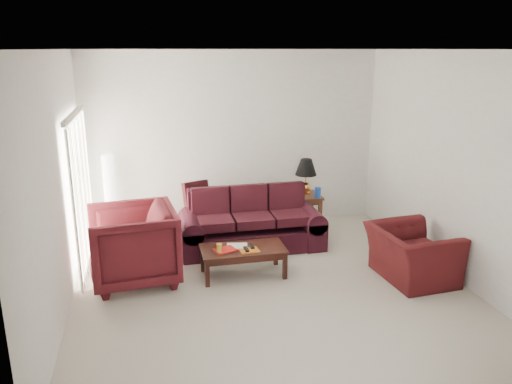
{
  "coord_description": "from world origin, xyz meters",
  "views": [
    {
      "loc": [
        -1.51,
        -5.78,
        3.01
      ],
      "look_at": [
        0.0,
        0.85,
        1.05
      ],
      "focal_mm": 35.0,
      "sensor_mm": 36.0,
      "label": 1
    }
  ],
  "objects_px": {
    "armchair_left": "(133,245)",
    "coffee_table": "(243,261)",
    "end_table": "(303,212)",
    "floor_lamp": "(111,197)",
    "armchair_right": "(412,254)",
    "sofa": "(251,220)"
  },
  "relations": [
    {
      "from": "floor_lamp",
      "to": "armchair_right",
      "type": "height_order",
      "value": "floor_lamp"
    },
    {
      "from": "end_table",
      "to": "floor_lamp",
      "type": "relative_size",
      "value": 0.42
    },
    {
      "from": "armchair_left",
      "to": "coffee_table",
      "type": "relative_size",
      "value": 0.98
    },
    {
      "from": "sofa",
      "to": "armchair_right",
      "type": "bearing_deg",
      "value": -34.55
    },
    {
      "from": "armchair_left",
      "to": "coffee_table",
      "type": "xyz_separation_m",
      "value": [
        1.45,
        -0.15,
        -0.31
      ]
    },
    {
      "from": "end_table",
      "to": "armchair_left",
      "type": "bearing_deg",
      "value": -152.82
    },
    {
      "from": "armchair_left",
      "to": "coffee_table",
      "type": "distance_m",
      "value": 1.49
    },
    {
      "from": "armchair_right",
      "to": "armchair_left",
      "type": "bearing_deg",
      "value": 74.23
    },
    {
      "from": "floor_lamp",
      "to": "coffee_table",
      "type": "height_order",
      "value": "floor_lamp"
    },
    {
      "from": "floor_lamp",
      "to": "armchair_right",
      "type": "xyz_separation_m",
      "value": [
        3.99,
        -2.39,
        -0.36
      ]
    },
    {
      "from": "end_table",
      "to": "armchair_right",
      "type": "relative_size",
      "value": 0.56
    },
    {
      "from": "sofa",
      "to": "end_table",
      "type": "height_order",
      "value": "sofa"
    },
    {
      "from": "floor_lamp",
      "to": "armchair_left",
      "type": "relative_size",
      "value": 1.27
    },
    {
      "from": "sofa",
      "to": "armchair_left",
      "type": "xyz_separation_m",
      "value": [
        -1.77,
        -0.79,
        0.06
      ]
    },
    {
      "from": "sofa",
      "to": "armchair_left",
      "type": "relative_size",
      "value": 1.96
    },
    {
      "from": "floor_lamp",
      "to": "armchair_left",
      "type": "xyz_separation_m",
      "value": [
        0.35,
        -1.64,
        -0.2
      ]
    },
    {
      "from": "sofa",
      "to": "coffee_table",
      "type": "bearing_deg",
      "value": -103.74
    },
    {
      "from": "floor_lamp",
      "to": "armchair_left",
      "type": "distance_m",
      "value": 1.69
    },
    {
      "from": "sofa",
      "to": "floor_lamp",
      "type": "relative_size",
      "value": 1.54
    },
    {
      "from": "floor_lamp",
      "to": "coffee_table",
      "type": "relative_size",
      "value": 1.24
    },
    {
      "from": "coffee_table",
      "to": "armchair_right",
      "type": "bearing_deg",
      "value": -17.3
    },
    {
      "from": "end_table",
      "to": "armchair_right",
      "type": "xyz_separation_m",
      "value": [
        0.81,
        -2.21,
        0.05
      ]
    }
  ]
}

